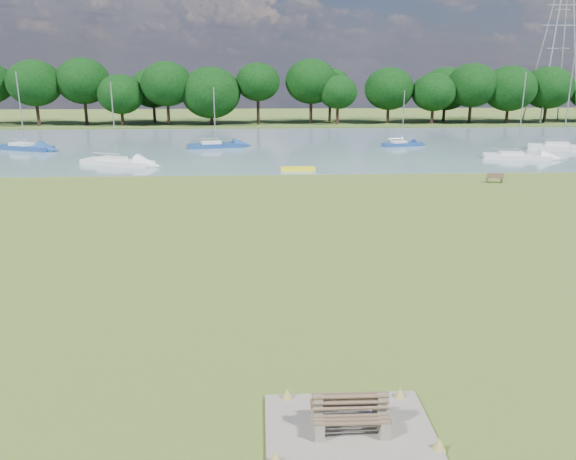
{
  "coord_description": "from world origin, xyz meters",
  "views": [
    {
      "loc": [
        -2.15,
        -26.1,
        8.76
      ],
      "look_at": [
        -0.94,
        -2.0,
        1.87
      ],
      "focal_mm": 35.0,
      "sensor_mm": 36.0,
      "label": 1
    }
  ],
  "objects_px": {
    "pylon": "(561,21)",
    "sailboat_6": "(562,145)",
    "sailboat_1": "(401,143)",
    "sailboat_2": "(516,155)",
    "sailboat_0": "(25,146)",
    "sailboat_5": "(116,160)",
    "riverbank_bench": "(495,178)",
    "kayak": "(298,169)",
    "bench_pair": "(350,413)",
    "sailboat_4": "(215,144)"
  },
  "relations": [
    {
      "from": "pylon",
      "to": "sailboat_4",
      "type": "relative_size",
      "value": 3.79
    },
    {
      "from": "riverbank_bench",
      "to": "sailboat_2",
      "type": "relative_size",
      "value": 0.16
    },
    {
      "from": "sailboat_2",
      "to": "riverbank_bench",
      "type": "bearing_deg",
      "value": -106.19
    },
    {
      "from": "riverbank_bench",
      "to": "kayak",
      "type": "distance_m",
      "value": 16.75
    },
    {
      "from": "bench_pair",
      "to": "sailboat_2",
      "type": "bearing_deg",
      "value": 61.68
    },
    {
      "from": "pylon",
      "to": "sailboat_6",
      "type": "height_order",
      "value": "pylon"
    },
    {
      "from": "riverbank_bench",
      "to": "pylon",
      "type": "bearing_deg",
      "value": 66.41
    },
    {
      "from": "riverbank_bench",
      "to": "sailboat_0",
      "type": "height_order",
      "value": "sailboat_0"
    },
    {
      "from": "bench_pair",
      "to": "riverbank_bench",
      "type": "distance_m",
      "value": 35.77
    },
    {
      "from": "sailboat_1",
      "to": "sailboat_2",
      "type": "distance_m",
      "value": 13.91
    },
    {
      "from": "sailboat_0",
      "to": "sailboat_5",
      "type": "height_order",
      "value": "sailboat_0"
    },
    {
      "from": "sailboat_4",
      "to": "sailboat_0",
      "type": "bearing_deg",
      "value": 169.11
    },
    {
      "from": "pylon",
      "to": "sailboat_2",
      "type": "height_order",
      "value": "pylon"
    },
    {
      "from": "kayak",
      "to": "sailboat_2",
      "type": "distance_m",
      "value": 23.44
    },
    {
      "from": "riverbank_bench",
      "to": "sailboat_1",
      "type": "height_order",
      "value": "sailboat_1"
    },
    {
      "from": "riverbank_bench",
      "to": "bench_pair",
      "type": "bearing_deg",
      "value": -110.76
    },
    {
      "from": "sailboat_1",
      "to": "sailboat_4",
      "type": "xyz_separation_m",
      "value": [
        -22.08,
        -0.25,
        0.05
      ]
    },
    {
      "from": "sailboat_6",
      "to": "kayak",
      "type": "bearing_deg",
      "value": -137.17
    },
    {
      "from": "bench_pair",
      "to": "sailboat_6",
      "type": "relative_size",
      "value": 0.19
    },
    {
      "from": "sailboat_1",
      "to": "sailboat_5",
      "type": "bearing_deg",
      "value": -172.82
    },
    {
      "from": "riverbank_bench",
      "to": "sailboat_4",
      "type": "distance_m",
      "value": 32.83
    },
    {
      "from": "sailboat_2",
      "to": "sailboat_5",
      "type": "height_order",
      "value": "sailboat_2"
    },
    {
      "from": "pylon",
      "to": "sailboat_0",
      "type": "distance_m",
      "value": 84.28
    },
    {
      "from": "bench_pair",
      "to": "sailboat_1",
      "type": "distance_m",
      "value": 56.08
    },
    {
      "from": "sailboat_2",
      "to": "sailboat_5",
      "type": "bearing_deg",
      "value": -162.91
    },
    {
      "from": "riverbank_bench",
      "to": "sailboat_0",
      "type": "xyz_separation_m",
      "value": [
        -45.54,
        21.37,
        0.12
      ]
    },
    {
      "from": "sailboat_6",
      "to": "riverbank_bench",
      "type": "bearing_deg",
      "value": -108.13
    },
    {
      "from": "kayak",
      "to": "sailboat_0",
      "type": "bearing_deg",
      "value": 153.98
    },
    {
      "from": "pylon",
      "to": "sailboat_0",
      "type": "xyz_separation_m",
      "value": [
        -76.7,
        -31.02,
        -16.03
      ]
    },
    {
      "from": "pylon",
      "to": "sailboat_6",
      "type": "distance_m",
      "value": 40.93
    },
    {
      "from": "kayak",
      "to": "sailboat_2",
      "type": "xyz_separation_m",
      "value": [
        22.72,
        5.77,
        0.27
      ]
    },
    {
      "from": "sailboat_0",
      "to": "sailboat_1",
      "type": "relative_size",
      "value": 1.33
    },
    {
      "from": "sailboat_0",
      "to": "sailboat_5",
      "type": "distance_m",
      "value": 16.92
    },
    {
      "from": "pylon",
      "to": "sailboat_1",
      "type": "relative_size",
      "value": 4.02
    },
    {
      "from": "kayak",
      "to": "sailboat_5",
      "type": "relative_size",
      "value": 0.4
    },
    {
      "from": "sailboat_0",
      "to": "pylon",
      "type": "bearing_deg",
      "value": 45.47
    },
    {
      "from": "riverbank_bench",
      "to": "kayak",
      "type": "height_order",
      "value": "riverbank_bench"
    },
    {
      "from": "kayak",
      "to": "sailboat_1",
      "type": "bearing_deg",
      "value": 50.7
    },
    {
      "from": "bench_pair",
      "to": "sailboat_4",
      "type": "xyz_separation_m",
      "value": [
        -7.39,
        53.87,
        -0.03
      ]
    },
    {
      "from": "pylon",
      "to": "sailboat_1",
      "type": "xyz_separation_m",
      "value": [
        -33.22,
        -29.88,
        -16.12
      ]
    },
    {
      "from": "pylon",
      "to": "sailboat_0",
      "type": "bearing_deg",
      "value": -157.98
    },
    {
      "from": "bench_pair",
      "to": "kayak",
      "type": "relative_size",
      "value": 0.62
    },
    {
      "from": "bench_pair",
      "to": "sailboat_5",
      "type": "xyz_separation_m",
      "value": [
        -15.9,
        42.01,
        -0.05
      ]
    },
    {
      "from": "sailboat_4",
      "to": "pylon",
      "type": "bearing_deg",
      "value": 15.31
    },
    {
      "from": "bench_pair",
      "to": "sailboat_2",
      "type": "xyz_separation_m",
      "value": [
        23.99,
        43.77,
        -0.04
      ]
    },
    {
      "from": "kayak",
      "to": "sailboat_0",
      "type": "distance_m",
      "value": 33.59
    },
    {
      "from": "riverbank_bench",
      "to": "sailboat_5",
      "type": "relative_size",
      "value": 0.18
    },
    {
      "from": "sailboat_1",
      "to": "sailboat_4",
      "type": "distance_m",
      "value": 22.08
    },
    {
      "from": "riverbank_bench",
      "to": "sailboat_6",
      "type": "distance_m",
      "value": 23.76
    },
    {
      "from": "riverbank_bench",
      "to": "kayak",
      "type": "xyz_separation_m",
      "value": [
        -15.48,
        6.39,
        -0.21
      ]
    }
  ]
}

